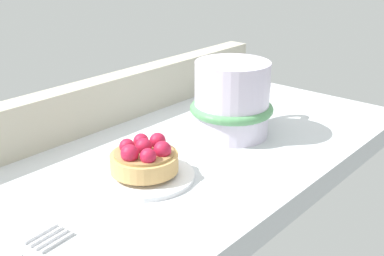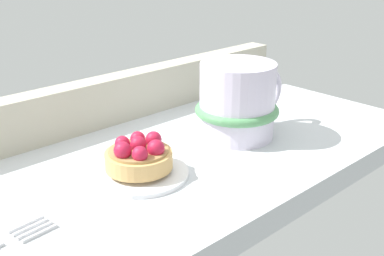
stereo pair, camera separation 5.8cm
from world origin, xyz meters
TOP-DOWN VIEW (x-y plane):
  - ground_plane at (0.00, 0.00)cm, footprint 71.99×31.72cm
  - window_rail_back at (0.00, 14.22)cm, footprint 70.55×3.28cm
  - dessert_plate at (-3.70, -1.55)cm, footprint 10.71×10.71cm
  - raspberry_tart at (-3.71, -1.58)cm, footprint 7.26×7.26cm
  - coffee_mug at (12.49, -1.20)cm, footprint 14.20×10.70cm

SIDE VIEW (x-z plane):
  - ground_plane at x=0.00cm, z-range -2.90..0.00cm
  - dessert_plate at x=-3.70cm, z-range -0.03..0.93cm
  - raspberry_tart at x=-3.71cm, z-range 0.59..4.22cm
  - window_rail_back at x=0.00cm, z-range 0.00..6.35cm
  - coffee_mug at x=12.49cm, z-range -0.16..9.47cm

